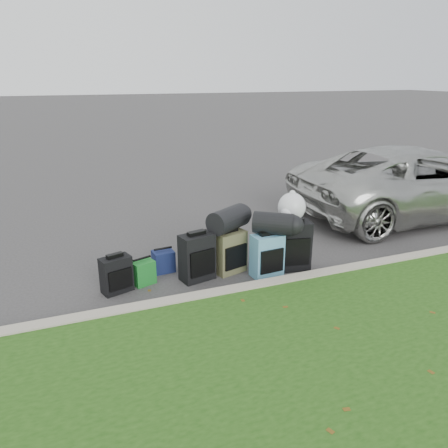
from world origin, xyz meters
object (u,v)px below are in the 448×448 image
object	(u,v)px
suv	(417,182)
suitcase_small_black	(116,275)
suitcase_large_black_right	(293,245)
suitcase_large_black_left	(197,257)
suitcase_olive	(229,252)
suitcase_teal	(267,255)
tote_green	(143,272)
tote_navy	(163,261)

from	to	relation	value
suv	suitcase_small_black	xyz separation A→B (m)	(-5.89, -1.13, -0.44)
suitcase_large_black_right	suv	bearing A→B (deg)	33.33
suitcase_large_black_left	suitcase_olive	size ratio (longest dim) A/B	1.07
suitcase_olive	suitcase_teal	world-z (taller)	suitcase_teal
tote_green	tote_navy	size ratio (longest dim) A/B	1.04
suitcase_olive	suitcase_teal	size ratio (longest dim) A/B	1.00
suitcase_teal	suitcase_large_black_right	world-z (taller)	suitcase_large_black_right
suitcase_large_black_left	suitcase_teal	world-z (taller)	suitcase_large_black_left
suitcase_small_black	tote_navy	size ratio (longest dim) A/B	1.54
suitcase_olive	suitcase_large_black_right	distance (m)	0.90
tote_navy	suv	bearing A→B (deg)	3.77
suitcase_small_black	suitcase_large_black_right	xyz separation A→B (m)	(2.42, -0.20, 0.12)
suv	suitcase_large_black_left	world-z (taller)	suv
tote_green	tote_navy	distance (m)	0.44
suitcase_small_black	tote_green	xyz separation A→B (m)	(0.35, 0.11, -0.08)
suitcase_large_black_left	tote_green	world-z (taller)	suitcase_large_black_left
suitcase_large_black_left	suitcase_olive	bearing A→B (deg)	-5.00
tote_green	suitcase_large_black_right	bearing A→B (deg)	-27.17
suitcase_small_black	suitcase_large_black_left	xyz separation A→B (m)	(1.06, -0.03, 0.08)
suitcase_large_black_left	tote_green	size ratio (longest dim) A/B	2.01
suitcase_large_black_left	suitcase_teal	xyz separation A→B (m)	(0.92, -0.24, -0.02)
suitcase_olive	tote_green	xyz separation A→B (m)	(-1.20, 0.07, -0.14)
suv	tote_green	distance (m)	5.66
suv	suitcase_teal	size ratio (longest dim) A/B	8.13
suitcase_olive	suitcase_teal	bearing A→B (deg)	-51.79
suv	suitcase_large_black_right	distance (m)	3.74
suv	tote_green	xyz separation A→B (m)	(-5.54, -1.03, -0.51)
tote_green	tote_navy	xyz separation A→B (m)	(0.34, 0.27, -0.01)
tote_navy	tote_green	bearing A→B (deg)	-146.76
suitcase_teal	suitcase_large_black_right	xyz separation A→B (m)	(0.44, 0.07, 0.05)
suitcase_teal	suv	bearing A→B (deg)	16.00
suitcase_small_black	suitcase_teal	bearing A→B (deg)	-24.99
suitcase_small_black	suitcase_teal	size ratio (longest dim) A/B	0.79
tote_green	tote_navy	bearing A→B (deg)	19.20
suitcase_large_black_right	suitcase_olive	bearing A→B (deg)	176.95
suitcase_teal	suitcase_small_black	bearing A→B (deg)	168.21
suitcase_large_black_left	suitcase_large_black_right	size ratio (longest dim) A/B	0.91
suitcase_teal	tote_navy	xyz separation A→B (m)	(-1.28, 0.65, -0.15)
suitcase_large_black_left	suitcase_teal	bearing A→B (deg)	-27.53
tote_navy	suitcase_small_black	bearing A→B (deg)	-156.31
suitcase_teal	tote_navy	size ratio (longest dim) A/B	1.95
suitcase_teal	suitcase_olive	bearing A→B (deg)	139.96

